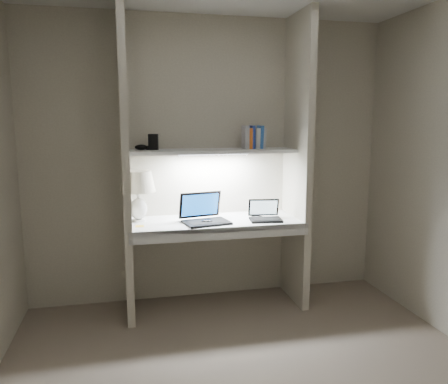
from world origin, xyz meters
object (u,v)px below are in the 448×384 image
object	(u,v)px
laptop_netbook	(265,215)
speaker	(205,208)
table_lamp	(138,187)
laptop_main	(204,216)
book_row	(254,138)

from	to	relation	value
laptop_netbook	speaker	xyz separation A→B (m)	(-0.47, 0.31, 0.02)
table_lamp	speaker	distance (m)	0.64
table_lamp	laptop_netbook	bearing A→B (deg)	-9.76
table_lamp	laptop_main	world-z (taller)	table_lamp
table_lamp	speaker	xyz separation A→B (m)	(0.59, 0.13, -0.22)
laptop_netbook	book_row	size ratio (longest dim) A/B	1.45
laptop_netbook	book_row	world-z (taller)	book_row
laptop_netbook	speaker	distance (m)	0.56
table_lamp	laptop_main	bearing A→B (deg)	-15.73
laptop_main	book_row	world-z (taller)	book_row
laptop_netbook	book_row	distance (m)	0.68
laptop_main	table_lamp	bearing A→B (deg)	153.17
table_lamp	laptop_main	size ratio (longest dim) A/B	1.03
table_lamp	laptop_netbook	distance (m)	1.10
laptop_main	speaker	world-z (taller)	laptop_main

